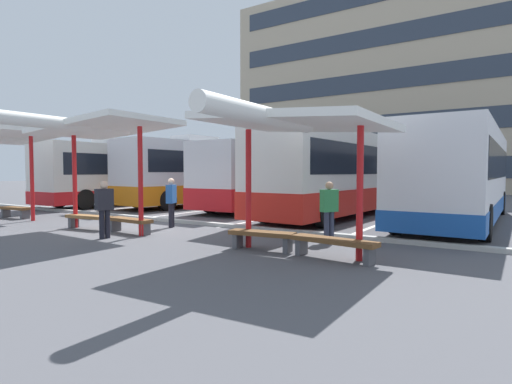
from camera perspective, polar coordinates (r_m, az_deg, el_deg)
ground_plane at (r=13.80m, az=-16.25°, el=-4.93°), size 160.00×160.00×0.00m
terminal_building at (r=45.72m, az=19.96°, el=13.36°), size 33.78×10.49×23.38m
coach_bus_0 at (r=24.91m, az=-16.43°, el=2.46°), size 2.59×11.91×3.68m
coach_bus_1 at (r=23.35m, az=-5.90°, el=2.60°), size 3.81×12.23×3.80m
coach_bus_2 at (r=21.25m, az=3.59°, el=2.16°), size 2.61×12.21×3.49m
coach_bus_3 at (r=17.39m, az=12.05°, el=2.50°), size 3.09×11.39×3.80m
coach_bus_4 at (r=16.38m, az=26.92°, el=2.09°), size 2.73×11.51×3.63m
lane_stripe_0 at (r=27.29m, az=-17.32°, el=-1.16°), size 0.16×14.00×0.01m
lane_stripe_1 at (r=24.18m, az=-10.90°, el=-1.58°), size 0.16×14.00×0.01m
lane_stripe_2 at (r=21.46m, az=-2.71°, el=-2.08°), size 0.16×14.00×0.01m
lane_stripe_3 at (r=19.30m, az=7.58°, el=-2.65°), size 0.16×14.00×0.01m
lane_stripe_4 at (r=17.89m, az=19.95°, el=-3.22°), size 0.16×14.00×0.01m
waiting_shelter_0 at (r=18.55m, az=-32.23°, el=6.53°), size 3.98×4.61×3.48m
bench_0 at (r=18.71m, az=-31.04°, el=-2.19°), size 1.58×0.58×0.45m
waiting_shelter_1 at (r=13.09m, az=-21.70°, el=8.30°), size 4.19×4.74×3.42m
bench_1 at (r=14.01m, az=-22.67°, el=-3.53°), size 1.76×0.62×0.45m
bench_2 at (r=12.66m, az=-17.53°, el=-4.10°), size 1.72×0.51×0.45m
waiting_shelter_2 at (r=8.84m, az=5.40°, el=9.58°), size 3.77×5.10×3.14m
bench_3 at (r=9.46m, az=0.85°, el=-6.29°), size 1.63×0.64×0.45m
bench_4 at (r=8.61m, az=10.95°, el=-7.20°), size 1.93×0.65×0.45m
platform_kerb at (r=14.96m, az=-11.24°, el=-4.05°), size 44.00×0.24×0.12m
waiting_passenger_0 at (r=11.84m, az=-20.75°, el=-1.84°), size 0.30×0.49×1.59m
waiting_passenger_1 at (r=10.82m, az=10.35°, el=-2.14°), size 0.42×0.51×1.59m
waiting_passenger_2 at (r=13.59m, az=-11.94°, el=-1.00°), size 0.41×0.52×1.64m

